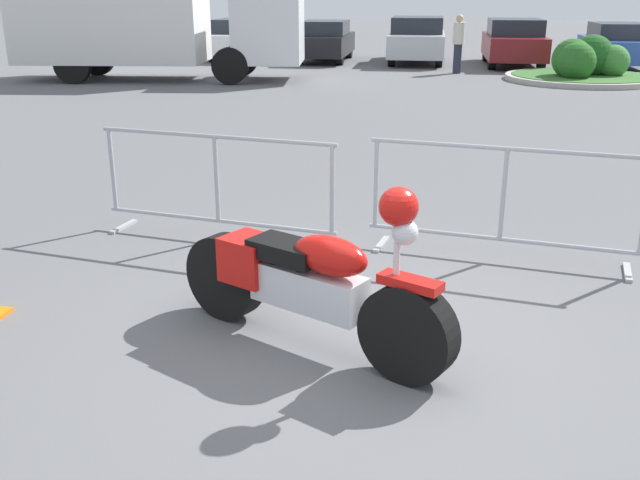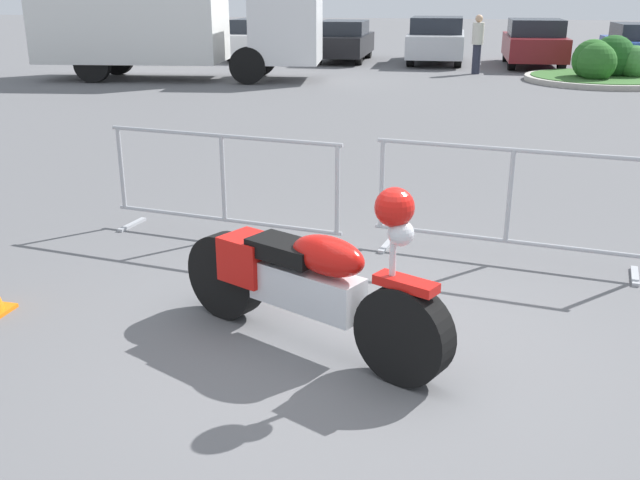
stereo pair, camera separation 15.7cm
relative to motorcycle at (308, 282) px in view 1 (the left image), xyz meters
name	(u,v)px [view 1 (the left image)]	position (x,y,z in m)	size (l,w,h in m)	color
ground_plane	(364,355)	(0.41, -0.07, -0.48)	(120.00, 120.00, 0.00)	#5B5B5E
motorcycle	(308,282)	(0.00, 0.00, 0.00)	(2.11, 1.11, 1.27)	black
crowd_barrier_near	(217,186)	(-1.37, 2.02, 0.07)	(2.48, 0.74, 1.07)	#9EA0A5
crowd_barrier_far	(503,202)	(1.37, 2.02, 0.07)	(2.48, 0.74, 1.07)	#9EA0A5
box_truck	(144,18)	(-7.79, 14.46, 1.15)	(7.96, 3.43, 2.98)	silver
parked_car_tan	(155,38)	(-10.35, 20.79, 0.23)	(1.89, 4.23, 1.41)	tan
parked_car_white	(240,39)	(-7.18, 21.01, 0.22)	(1.87, 4.17, 1.39)	white
parked_car_black	(325,41)	(-4.01, 20.74, 0.21)	(1.84, 4.11, 1.37)	black
parked_car_silver	(417,40)	(-0.84, 20.84, 0.28)	(2.03, 4.54, 1.51)	#B7BABF
parked_car_maroon	(514,42)	(2.33, 20.48, 0.27)	(1.99, 4.45, 1.48)	maroon
parked_car_blue	(616,45)	(5.51, 20.44, 0.22)	(1.87, 4.17, 1.39)	#284799
pedestrian	(458,42)	(0.60, 17.77, 0.44)	(0.44, 0.44, 1.69)	#262838
planter_island	(584,66)	(4.06, 16.59, -0.08)	(4.10, 4.10, 1.22)	#ADA89E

